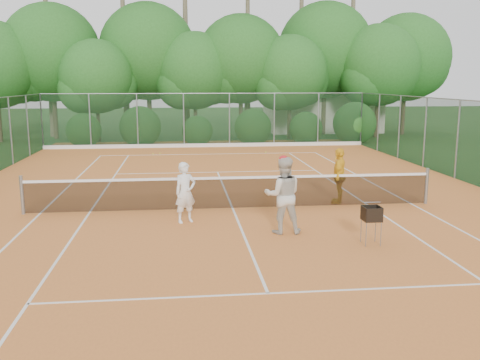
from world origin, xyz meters
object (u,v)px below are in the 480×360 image
object	(u,v)px
ball_hopper	(372,214)
player_center_grp	(283,195)
player_yellow	(339,176)
player_white	(185,192)

from	to	relation	value
ball_hopper	player_center_grp	bearing A→B (deg)	138.30
player_yellow	ball_hopper	xyz separation A→B (m)	(-0.48, -4.17, -0.15)
ball_hopper	player_white	bearing A→B (deg)	140.56
player_center_grp	ball_hopper	distance (m)	2.19
player_yellow	ball_hopper	world-z (taller)	player_yellow
player_center_grp	ball_hopper	size ratio (longest dim) A/B	2.17
player_white	player_yellow	bearing A→B (deg)	-5.26
player_white	player_center_grp	world-z (taller)	player_center_grp
player_center_grp	player_yellow	xyz separation A→B (m)	(2.32, 3.01, -0.10)
player_yellow	player_white	bearing A→B (deg)	-46.74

